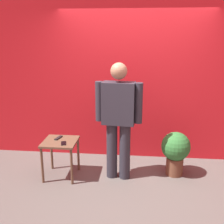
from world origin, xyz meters
TOP-DOWN VIEW (x-y plane):
  - ground_plane at (0.00, 0.00)m, footprint 12.00×12.00m
  - back_wall_red at (0.00, 1.23)m, footprint 5.43×0.12m
  - standing_person at (-0.21, 0.39)m, footprint 0.69×0.28m
  - side_table at (-1.07, 0.32)m, footprint 0.50×0.50m
  - cell_phone at (-0.99, 0.22)m, footprint 0.11×0.16m
  - tv_remote at (-1.12, 0.42)m, footprint 0.09×0.18m
  - potted_plant at (0.66, 0.55)m, footprint 0.44×0.44m

SIDE VIEW (x-z plane):
  - ground_plane at x=0.00m, z-range 0.00..0.00m
  - potted_plant at x=0.66m, z-range 0.06..0.75m
  - side_table at x=-1.07m, z-range 0.19..0.77m
  - cell_phone at x=-0.99m, z-range 0.58..0.59m
  - tv_remote at x=-1.12m, z-range 0.58..0.60m
  - standing_person at x=-0.21m, z-range 0.10..1.84m
  - back_wall_red at x=0.00m, z-range 0.00..2.74m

